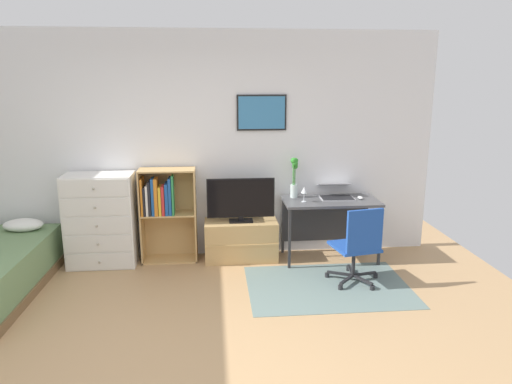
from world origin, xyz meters
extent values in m
plane|color=tan|center=(0.00, 0.00, 0.00)|extent=(7.20, 7.20, 0.00)
cube|color=white|center=(0.00, 2.43, 1.35)|extent=(6.12, 0.06, 2.70)
cube|color=black|center=(0.95, 2.38, 1.75)|extent=(0.59, 0.02, 0.42)
cube|color=teal|center=(0.95, 2.37, 1.75)|extent=(0.55, 0.01, 0.38)
cube|color=slate|center=(1.55, 1.30, 0.00)|extent=(1.70, 1.20, 0.01)
ellipsoid|color=white|center=(-1.79, 2.09, 0.53)|extent=(0.45, 0.29, 0.14)
cube|color=white|center=(-0.94, 2.16, 0.54)|extent=(0.78, 0.42, 1.08)
cube|color=silver|center=(-0.94, 1.94, 0.11)|extent=(0.74, 0.01, 0.19)
sphere|color=#A59E8C|center=(-0.94, 1.93, 0.11)|extent=(0.03, 0.03, 0.03)
cube|color=silver|center=(-0.94, 1.94, 0.33)|extent=(0.74, 0.01, 0.19)
sphere|color=#A59E8C|center=(-0.94, 1.93, 0.33)|extent=(0.03, 0.03, 0.03)
cube|color=silver|center=(-0.94, 1.94, 0.54)|extent=(0.74, 0.01, 0.19)
sphere|color=#A59E8C|center=(-0.94, 1.93, 0.54)|extent=(0.03, 0.03, 0.03)
cube|color=silver|center=(-0.94, 1.94, 0.76)|extent=(0.74, 0.01, 0.19)
sphere|color=#A59E8C|center=(-0.94, 1.93, 0.76)|extent=(0.03, 0.03, 0.03)
cube|color=silver|center=(-0.94, 1.94, 0.97)|extent=(0.74, 0.01, 0.19)
sphere|color=#A59E8C|center=(-0.94, 1.93, 0.97)|extent=(0.03, 0.03, 0.03)
cube|color=tan|center=(-0.49, 2.22, 0.56)|extent=(0.02, 0.30, 1.12)
cube|color=tan|center=(0.14, 2.22, 0.56)|extent=(0.02, 0.30, 1.12)
cube|color=tan|center=(-0.17, 2.22, 0.01)|extent=(0.65, 0.30, 0.02)
cube|color=tan|center=(-0.17, 2.22, 0.58)|extent=(0.62, 0.30, 0.02)
cube|color=tan|center=(-0.17, 2.22, 1.11)|extent=(0.62, 0.30, 0.02)
cube|color=tan|center=(-0.17, 2.37, 0.56)|extent=(0.65, 0.01, 1.12)
cube|color=orange|center=(-0.46, 2.20, 0.81)|extent=(0.02, 0.24, 0.43)
cube|color=black|center=(-0.43, 2.18, 0.76)|extent=(0.02, 0.20, 0.33)
cube|color=white|center=(-0.40, 2.20, 0.77)|extent=(0.03, 0.24, 0.35)
cube|color=black|center=(-0.37, 2.19, 0.79)|extent=(0.03, 0.22, 0.40)
cube|color=#1E519E|center=(-0.34, 2.17, 0.81)|extent=(0.03, 0.19, 0.43)
cube|color=orange|center=(-0.30, 2.17, 0.81)|extent=(0.04, 0.18, 0.43)
cube|color=gold|center=(-0.26, 2.19, 0.76)|extent=(0.03, 0.22, 0.34)
cube|color=red|center=(-0.22, 2.17, 0.76)|extent=(0.03, 0.18, 0.35)
cube|color=#1E519E|center=(-0.18, 2.19, 0.78)|extent=(0.04, 0.23, 0.37)
cube|color=#1E519E|center=(-0.14, 2.19, 0.81)|extent=(0.03, 0.22, 0.43)
cube|color=#2D8C4C|center=(-0.11, 2.16, 0.83)|extent=(0.02, 0.17, 0.47)
cube|color=tan|center=(0.68, 2.17, 0.24)|extent=(0.87, 0.40, 0.48)
cube|color=tan|center=(0.68, 1.97, 0.24)|extent=(0.87, 0.01, 0.02)
cube|color=black|center=(0.68, 2.15, 0.49)|extent=(0.28, 0.16, 0.02)
cube|color=black|center=(0.68, 2.15, 0.53)|extent=(0.06, 0.04, 0.05)
cube|color=black|center=(0.68, 2.15, 0.77)|extent=(0.80, 0.02, 0.47)
cube|color=black|center=(0.68, 2.14, 0.77)|extent=(0.77, 0.01, 0.44)
cube|color=#4C4C4F|center=(1.75, 2.08, 0.72)|extent=(1.12, 0.57, 0.03)
cube|color=#2D2D30|center=(1.22, 1.83, 0.35)|extent=(0.03, 0.03, 0.71)
cube|color=#2D2D30|center=(2.28, 1.83, 0.35)|extent=(0.03, 0.03, 0.71)
cube|color=#2D2D30|center=(1.22, 2.34, 0.35)|extent=(0.03, 0.03, 0.71)
cube|color=#2D2D30|center=(2.28, 2.34, 0.35)|extent=(0.03, 0.03, 0.71)
cube|color=#2D2D30|center=(1.75, 2.36, 0.39)|extent=(1.06, 0.02, 0.50)
cylinder|color=#232326|center=(2.13, 1.46, 0.03)|extent=(0.05, 0.05, 0.05)
cube|color=#232326|center=(1.99, 1.44, 0.07)|extent=(0.28, 0.08, 0.02)
cylinder|color=#232326|center=(1.88, 1.69, 0.03)|extent=(0.05, 0.05, 0.05)
cube|color=#232326|center=(1.87, 1.55, 0.07)|extent=(0.06, 0.28, 0.02)
cylinder|color=#232326|center=(1.60, 1.53, 0.03)|extent=(0.05, 0.05, 0.05)
cube|color=#232326|center=(1.72, 1.47, 0.07)|extent=(0.27, 0.14, 0.02)
cylinder|color=#232326|center=(1.66, 1.20, 0.03)|extent=(0.05, 0.05, 0.05)
cube|color=#232326|center=(1.76, 1.31, 0.07)|extent=(0.21, 0.23, 0.02)
cylinder|color=#232326|center=(1.99, 1.16, 0.03)|extent=(0.05, 0.05, 0.05)
cube|color=#232326|center=(1.92, 1.29, 0.07)|extent=(0.16, 0.26, 0.02)
cylinder|color=#232326|center=(1.85, 1.41, 0.23)|extent=(0.04, 0.04, 0.30)
cube|color=#1E479E|center=(1.85, 1.41, 0.40)|extent=(0.52, 0.52, 0.03)
cube|color=#1E479E|center=(1.89, 1.21, 0.64)|extent=(0.40, 0.11, 0.45)
cube|color=#B7B7BC|center=(1.84, 2.14, 0.75)|extent=(0.41, 0.28, 0.01)
cube|color=black|center=(1.84, 2.14, 0.75)|extent=(0.38, 0.26, 0.00)
cube|color=#B7B7BC|center=(1.84, 2.31, 0.88)|extent=(0.41, 0.26, 0.08)
cube|color=#234C5B|center=(1.84, 2.30, 0.88)|extent=(0.39, 0.24, 0.07)
ellipsoid|color=silver|center=(2.11, 2.10, 0.76)|extent=(0.06, 0.10, 0.03)
cylinder|color=silver|center=(1.33, 2.25, 0.82)|extent=(0.09, 0.09, 0.16)
cylinder|color=#3D8438|center=(1.34, 2.25, 0.99)|extent=(0.01, 0.01, 0.40)
sphere|color=#308B2C|center=(1.34, 2.25, 1.19)|extent=(0.07, 0.07, 0.07)
cylinder|color=#3D8438|center=(1.34, 2.27, 0.95)|extent=(0.01, 0.01, 0.33)
sphere|color=#308B2C|center=(1.34, 2.27, 1.12)|extent=(0.07, 0.07, 0.07)
cylinder|color=#3D8438|center=(1.32, 2.25, 0.99)|extent=(0.01, 0.01, 0.40)
sphere|color=#308B2C|center=(1.32, 2.25, 1.19)|extent=(0.07, 0.07, 0.07)
cylinder|color=#3D8438|center=(1.32, 2.23, 0.99)|extent=(0.01, 0.01, 0.40)
sphere|color=#308B2C|center=(1.32, 2.23, 1.19)|extent=(0.07, 0.07, 0.07)
cylinder|color=#3D8438|center=(1.34, 2.23, 0.97)|extent=(0.01, 0.01, 0.37)
sphere|color=#308B2C|center=(1.34, 2.23, 1.16)|extent=(0.07, 0.07, 0.07)
cylinder|color=silver|center=(1.41, 2.02, 0.74)|extent=(0.06, 0.06, 0.01)
cylinder|color=silver|center=(1.41, 2.02, 0.80)|extent=(0.01, 0.01, 0.10)
cone|color=silver|center=(1.41, 2.02, 0.88)|extent=(0.07, 0.07, 0.07)
camera|label=1|loc=(0.36, -3.28, 2.16)|focal=33.41mm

